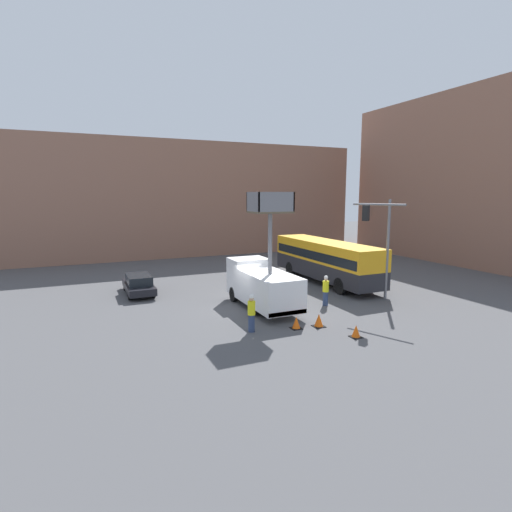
{
  "coord_description": "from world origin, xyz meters",
  "views": [
    {
      "loc": [
        -8.92,
        -21.21,
        6.77
      ],
      "look_at": [
        0.83,
        0.71,
        3.04
      ],
      "focal_mm": 28.0,
      "sensor_mm": 36.0,
      "label": 1
    }
  ],
  "objects_px": {
    "traffic_light_pole": "(381,234)",
    "city_bus": "(326,258)",
    "utility_truck": "(262,283)",
    "traffic_cone_far_side": "(319,321)",
    "road_worker_directing": "(326,290)",
    "road_worker_near_truck": "(251,313)",
    "traffic_cone_mid_road": "(296,323)",
    "parked_car_curbside": "(139,284)",
    "traffic_cone_near_truck": "(356,332)"
  },
  "relations": [
    {
      "from": "utility_truck",
      "to": "road_worker_near_truck",
      "type": "height_order",
      "value": "utility_truck"
    },
    {
      "from": "traffic_light_pole",
      "to": "road_worker_near_truck",
      "type": "height_order",
      "value": "traffic_light_pole"
    },
    {
      "from": "road_worker_near_truck",
      "to": "road_worker_directing",
      "type": "distance_m",
      "value": 6.54
    },
    {
      "from": "road_worker_near_truck",
      "to": "traffic_cone_mid_road",
      "type": "xyz_separation_m",
      "value": [
        2.26,
        -0.5,
        -0.67
      ]
    },
    {
      "from": "city_bus",
      "to": "road_worker_directing",
      "type": "height_order",
      "value": "city_bus"
    },
    {
      "from": "parked_car_curbside",
      "to": "traffic_light_pole",
      "type": "bearing_deg",
      "value": -31.28
    },
    {
      "from": "road_worker_near_truck",
      "to": "traffic_cone_near_truck",
      "type": "xyz_separation_m",
      "value": [
        4.25,
        -2.75,
        -0.68
      ]
    },
    {
      "from": "traffic_light_pole",
      "to": "traffic_cone_far_side",
      "type": "height_order",
      "value": "traffic_light_pole"
    },
    {
      "from": "road_worker_near_truck",
      "to": "traffic_cone_mid_road",
      "type": "relative_size",
      "value": 3.08
    },
    {
      "from": "traffic_cone_mid_road",
      "to": "parked_car_curbside",
      "type": "distance_m",
      "value": 12.28
    },
    {
      "from": "traffic_light_pole",
      "to": "city_bus",
      "type": "bearing_deg",
      "value": 88.8
    },
    {
      "from": "traffic_cone_mid_road",
      "to": "road_worker_near_truck",
      "type": "bearing_deg",
      "value": 167.5
    },
    {
      "from": "city_bus",
      "to": "road_worker_near_truck",
      "type": "distance_m",
      "value": 12.48
    },
    {
      "from": "utility_truck",
      "to": "traffic_cone_near_truck",
      "type": "distance_m",
      "value": 6.75
    },
    {
      "from": "road_worker_near_truck",
      "to": "road_worker_directing",
      "type": "relative_size",
      "value": 1.02
    },
    {
      "from": "utility_truck",
      "to": "city_bus",
      "type": "xyz_separation_m",
      "value": [
        7.39,
        4.33,
        0.34
      ]
    },
    {
      "from": "road_worker_near_truck",
      "to": "traffic_cone_far_side",
      "type": "height_order",
      "value": "road_worker_near_truck"
    },
    {
      "from": "traffic_light_pole",
      "to": "traffic_cone_mid_road",
      "type": "xyz_separation_m",
      "value": [
        -7.23,
        -2.32,
        -4.05
      ]
    },
    {
      "from": "road_worker_directing",
      "to": "traffic_cone_mid_road",
      "type": "xyz_separation_m",
      "value": [
        -3.77,
        -3.02,
        -0.65
      ]
    },
    {
      "from": "road_worker_directing",
      "to": "utility_truck",
      "type": "bearing_deg",
      "value": 83.26
    },
    {
      "from": "city_bus",
      "to": "parked_car_curbside",
      "type": "bearing_deg",
      "value": 84.32
    },
    {
      "from": "traffic_cone_mid_road",
      "to": "traffic_cone_far_side",
      "type": "height_order",
      "value": "traffic_cone_far_side"
    },
    {
      "from": "utility_truck",
      "to": "traffic_light_pole",
      "type": "bearing_deg",
      "value": -13.59
    },
    {
      "from": "traffic_light_pole",
      "to": "road_worker_directing",
      "type": "relative_size",
      "value": 3.45
    },
    {
      "from": "traffic_cone_mid_road",
      "to": "traffic_cone_far_side",
      "type": "bearing_deg",
      "value": -9.66
    },
    {
      "from": "utility_truck",
      "to": "traffic_light_pole",
      "type": "distance_m",
      "value": 7.97
    },
    {
      "from": "city_bus",
      "to": "road_worker_near_truck",
      "type": "relative_size",
      "value": 5.88
    },
    {
      "from": "city_bus",
      "to": "traffic_cone_mid_road",
      "type": "xyz_separation_m",
      "value": [
        -7.36,
        -8.4,
        -1.61
      ]
    },
    {
      "from": "utility_truck",
      "to": "parked_car_curbside",
      "type": "bearing_deg",
      "value": 134.11
    },
    {
      "from": "city_bus",
      "to": "parked_car_curbside",
      "type": "xyz_separation_m",
      "value": [
        -13.66,
        2.14,
        -1.2
      ]
    },
    {
      "from": "utility_truck",
      "to": "traffic_cone_far_side",
      "type": "height_order",
      "value": "utility_truck"
    },
    {
      "from": "traffic_cone_mid_road",
      "to": "parked_car_curbside",
      "type": "height_order",
      "value": "parked_car_curbside"
    },
    {
      "from": "traffic_cone_far_side",
      "to": "traffic_cone_near_truck",
      "type": "bearing_deg",
      "value": -69.31
    },
    {
      "from": "traffic_cone_near_truck",
      "to": "traffic_cone_far_side",
      "type": "relative_size",
      "value": 0.89
    },
    {
      "from": "utility_truck",
      "to": "parked_car_curbside",
      "type": "relative_size",
      "value": 1.55
    },
    {
      "from": "road_worker_near_truck",
      "to": "utility_truck",
      "type": "bearing_deg",
      "value": -137.55
    },
    {
      "from": "utility_truck",
      "to": "road_worker_near_truck",
      "type": "distance_m",
      "value": 4.25
    },
    {
      "from": "road_worker_directing",
      "to": "parked_car_curbside",
      "type": "bearing_deg",
      "value": 61.95
    },
    {
      "from": "traffic_cone_near_truck",
      "to": "city_bus",
      "type": "bearing_deg",
      "value": 63.22
    },
    {
      "from": "traffic_cone_near_truck",
      "to": "parked_car_curbside",
      "type": "bearing_deg",
      "value": 122.95
    },
    {
      "from": "city_bus",
      "to": "traffic_cone_far_side",
      "type": "bearing_deg",
      "value": 147.71
    },
    {
      "from": "city_bus",
      "to": "traffic_cone_far_side",
      "type": "height_order",
      "value": "city_bus"
    },
    {
      "from": "city_bus",
      "to": "traffic_light_pole",
      "type": "xyz_separation_m",
      "value": [
        -0.13,
        -6.08,
        2.44
      ]
    },
    {
      "from": "utility_truck",
      "to": "traffic_cone_mid_road",
      "type": "relative_size",
      "value": 11.1
    },
    {
      "from": "road_worker_directing",
      "to": "traffic_cone_far_side",
      "type": "xyz_separation_m",
      "value": [
        -2.56,
        -3.23,
        -0.62
      ]
    },
    {
      "from": "traffic_cone_near_truck",
      "to": "parked_car_curbside",
      "type": "relative_size",
      "value": 0.14
    },
    {
      "from": "city_bus",
      "to": "road_worker_directing",
      "type": "distance_m",
      "value": 6.53
    },
    {
      "from": "city_bus",
      "to": "traffic_cone_mid_road",
      "type": "height_order",
      "value": "city_bus"
    },
    {
      "from": "traffic_cone_near_truck",
      "to": "parked_car_curbside",
      "type": "xyz_separation_m",
      "value": [
        -8.29,
        12.78,
        0.42
      ]
    },
    {
      "from": "city_bus",
      "to": "traffic_cone_mid_road",
      "type": "bearing_deg",
      "value": 142.0
    }
  ]
}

